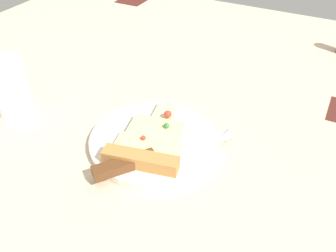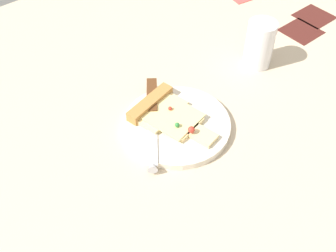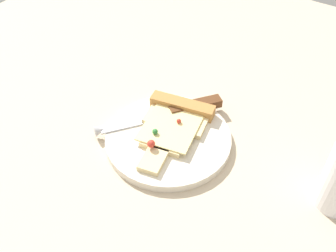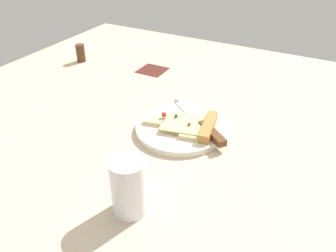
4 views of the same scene
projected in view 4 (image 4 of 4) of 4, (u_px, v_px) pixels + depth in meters
ground_plane at (163, 138)px, 88.35cm from camera, size 140.41×140.41×3.00cm
plate at (180, 129)px, 87.88cm from camera, size 22.04×22.04×1.51cm
pizza_slice at (190, 125)px, 86.46cm from camera, size 12.92×18.64×2.65cm
knife at (202, 125)px, 87.00cm from camera, size 16.29×20.31×2.45cm
drinking_glass at (129, 187)px, 62.77cm from camera, size 6.58×6.58×11.22cm
pepper_shaker at (81, 53)px, 125.99cm from camera, size 3.12×3.12×6.16cm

